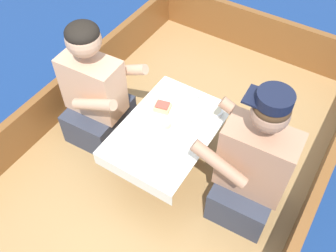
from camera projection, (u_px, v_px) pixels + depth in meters
ground_plane at (168, 187)px, 2.90m from camera, size 60.00×60.00×0.00m
boat_deck at (168, 175)px, 2.78m from camera, size 1.97×3.09×0.33m
gunwale_port at (62, 96)px, 2.85m from camera, size 0.06×3.09×0.33m
gunwale_starboard at (305, 218)px, 2.20m from camera, size 0.06×3.09×0.33m
bow_coaming at (258, 32)px, 3.34m from camera, size 1.85×0.06×0.38m
cockpit_table at (168, 132)px, 2.39m from camera, size 0.56×0.81×0.38m
person_port at (95, 94)px, 2.55m from camera, size 0.54×0.46×0.95m
person_starboard at (252, 169)px, 2.15m from camera, size 0.54×0.46×1.00m
plate_sandwich at (163, 110)px, 2.46m from camera, size 0.18×0.18×0.01m
plate_bread at (131, 144)px, 2.27m from camera, size 0.19×0.19×0.01m
sandwich at (163, 107)px, 2.43m from camera, size 0.12×0.10×0.05m
bowl_port_near at (171, 139)px, 2.27m from camera, size 0.13×0.13×0.04m
bowl_starboard_near at (213, 111)px, 2.43m from camera, size 0.14×0.14×0.04m
bowl_center_far at (160, 166)px, 2.15m from camera, size 0.14×0.14×0.04m
coffee_cup_port at (193, 95)px, 2.51m from camera, size 0.09×0.07×0.06m
coffee_cup_starboard at (186, 119)px, 2.37m from camera, size 0.09×0.06×0.06m
coffee_cup_center at (168, 89)px, 2.54m from camera, size 0.11×0.08×0.07m
tin_can at (166, 124)px, 2.35m from camera, size 0.07×0.07×0.05m
utensil_knife_starboard at (111, 147)px, 2.26m from camera, size 0.11×0.15×0.00m
utensil_spoon_starboard at (194, 140)px, 2.30m from camera, size 0.17×0.06×0.01m
utensil_spoon_center at (144, 125)px, 2.37m from camera, size 0.11×0.15×0.01m
utensil_spoon_port at (156, 142)px, 2.28m from camera, size 0.12×0.14×0.01m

